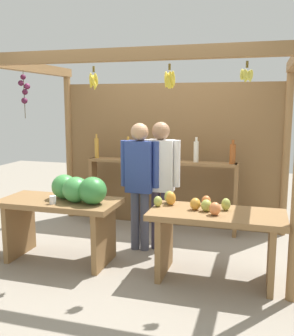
% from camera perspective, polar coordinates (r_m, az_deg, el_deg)
% --- Properties ---
extents(ground_plane, '(12.00, 12.00, 0.00)m').
position_cam_1_polar(ground_plane, '(5.04, 0.62, -11.40)').
color(ground_plane, gray).
rests_on(ground_plane, ground).
extents(market_stall, '(3.35, 2.00, 2.31)m').
position_cam_1_polar(market_stall, '(5.16, 1.98, 4.45)').
color(market_stall, olive).
rests_on(market_stall, ground).
extents(fruit_counter_left, '(1.36, 0.64, 1.02)m').
position_cam_1_polar(fruit_counter_left, '(4.48, -11.57, -5.31)').
color(fruit_counter_left, olive).
rests_on(fruit_counter_left, ground).
extents(fruit_counter_right, '(1.36, 0.64, 0.86)m').
position_cam_1_polar(fruit_counter_right, '(4.05, 9.79, -8.66)').
color(fruit_counter_right, olive).
rests_on(fruit_counter_right, ground).
extents(bottle_shelf_unit, '(2.15, 0.22, 1.35)m').
position_cam_1_polar(bottle_shelf_unit, '(5.50, 2.17, -1.01)').
color(bottle_shelf_unit, olive).
rests_on(bottle_shelf_unit, ground).
extents(vendor_man, '(0.48, 0.21, 1.57)m').
position_cam_1_polar(vendor_man, '(4.69, -1.07, -1.10)').
color(vendor_man, '#494E63').
rests_on(vendor_man, ground).
extents(vendor_woman, '(0.48, 0.21, 1.58)m').
position_cam_1_polar(vendor_woman, '(4.72, 2.01, -0.94)').
color(vendor_woman, '#423A4E').
rests_on(vendor_woman, ground).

